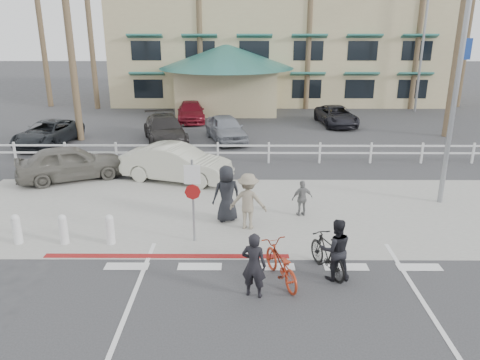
{
  "coord_description": "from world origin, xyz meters",
  "views": [
    {
      "loc": [
        -0.83,
        -10.73,
        6.39
      ],
      "look_at": [
        -0.91,
        3.6,
        1.5
      ],
      "focal_mm": 35.0,
      "sensor_mm": 36.0,
      "label": 1
    }
  ],
  "objects_px": {
    "bike_red": "(281,264)",
    "bike_black": "(327,254)",
    "car_white_sedan": "(177,163)",
    "car_red_compact": "(70,163)",
    "sign_post": "(193,197)"
  },
  "relations": [
    {
      "from": "sign_post",
      "to": "car_red_compact",
      "type": "xyz_separation_m",
      "value": [
        -5.79,
        5.87,
        -0.71
      ]
    },
    {
      "from": "car_white_sedan",
      "to": "car_red_compact",
      "type": "height_order",
      "value": "car_white_sedan"
    },
    {
      "from": "car_white_sedan",
      "to": "sign_post",
      "type": "bearing_deg",
      "value": -150.06
    },
    {
      "from": "bike_red",
      "to": "bike_black",
      "type": "height_order",
      "value": "bike_black"
    },
    {
      "from": "bike_black",
      "to": "car_red_compact",
      "type": "relative_size",
      "value": 0.42
    },
    {
      "from": "sign_post",
      "to": "car_white_sedan",
      "type": "height_order",
      "value": "sign_post"
    },
    {
      "from": "bike_red",
      "to": "car_red_compact",
      "type": "bearing_deg",
      "value": -64.0
    },
    {
      "from": "sign_post",
      "to": "bike_black",
      "type": "distance_m",
      "value": 4.25
    },
    {
      "from": "bike_red",
      "to": "car_red_compact",
      "type": "distance_m",
      "value": 11.61
    },
    {
      "from": "sign_post",
      "to": "bike_red",
      "type": "distance_m",
      "value": 3.5
    },
    {
      "from": "sign_post",
      "to": "bike_red",
      "type": "relative_size",
      "value": 1.52
    },
    {
      "from": "bike_red",
      "to": "bike_black",
      "type": "distance_m",
      "value": 1.35
    },
    {
      "from": "car_white_sedan",
      "to": "car_red_compact",
      "type": "relative_size",
      "value": 1.06
    },
    {
      "from": "car_white_sedan",
      "to": "car_red_compact",
      "type": "xyz_separation_m",
      "value": [
        -4.5,
        0.11,
        -0.02
      ]
    },
    {
      "from": "bike_black",
      "to": "car_red_compact",
      "type": "distance_m",
      "value": 12.24
    }
  ]
}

